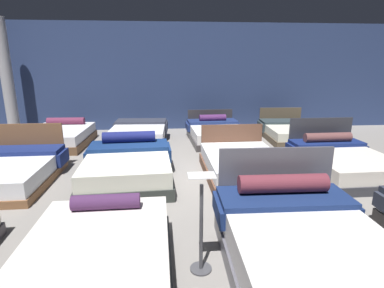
% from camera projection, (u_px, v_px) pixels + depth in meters
% --- Properties ---
extents(ground_plane, '(18.00, 18.00, 0.02)m').
position_uv_depth(ground_plane, '(185.00, 179.00, 6.02)').
color(ground_plane, gray).
extents(showroom_back_wall, '(18.00, 0.06, 3.50)m').
position_uv_depth(showroom_back_wall, '(176.00, 77.00, 10.24)').
color(showroom_back_wall, navy).
rests_on(showroom_back_wall, ground_plane).
extents(bed_1, '(1.55, 2.14, 0.68)m').
position_uv_depth(bed_1, '(96.00, 264.00, 3.07)').
color(bed_1, black).
rests_on(bed_1, ground_plane).
extents(bed_2, '(1.72, 2.13, 1.13)m').
position_uv_depth(bed_2, '(301.00, 244.00, 3.30)').
color(bed_2, '#54525B').
rests_on(bed_2, ground_plane).
extents(bed_4, '(1.68, 2.16, 0.96)m').
position_uv_depth(bed_4, '(9.00, 171.00, 5.75)').
color(bed_4, brown).
rests_on(bed_4, ground_plane).
extents(bed_5, '(1.78, 2.20, 0.80)m').
position_uv_depth(bed_5, '(128.00, 166.00, 5.89)').
color(bed_5, '#2B312D').
rests_on(bed_5, ground_plane).
extents(bed_6, '(1.52, 2.12, 0.86)m').
position_uv_depth(bed_6, '(242.00, 165.00, 6.13)').
color(bed_6, brown).
rests_on(bed_6, ground_plane).
extents(bed_7, '(1.69, 2.20, 0.99)m').
position_uv_depth(bed_7, '(342.00, 161.00, 6.28)').
color(bed_7, '#2F3036').
rests_on(bed_7, ground_plane).
extents(bed_8, '(1.63, 2.14, 0.66)m').
position_uv_depth(bed_8, '(59.00, 137.00, 8.44)').
color(bed_8, brown).
rests_on(bed_8, ground_plane).
extents(bed_9, '(1.61, 2.13, 0.56)m').
position_uv_depth(bed_9, '(139.00, 134.00, 8.62)').
color(bed_9, '#26282F').
rests_on(bed_9, ground_plane).
extents(bed_10, '(1.68, 2.18, 0.78)m').
position_uv_depth(bed_10, '(216.00, 133.00, 8.93)').
color(bed_10, '#353132').
rests_on(bed_10, ground_plane).
extents(bed_11, '(1.57, 2.14, 0.81)m').
position_uv_depth(bed_11, '(289.00, 132.00, 9.13)').
color(bed_11, brown).
rests_on(bed_11, ground_plane).
extents(price_sign, '(0.28, 0.24, 1.11)m').
position_uv_depth(price_sign, '(201.00, 234.00, 3.26)').
color(price_sign, '#3F3F44').
rests_on(price_sign, ground_plane).
extents(support_pillar, '(0.34, 0.34, 3.50)m').
position_uv_depth(support_pillar, '(7.00, 79.00, 9.13)').
color(support_pillar, '#99999E').
rests_on(support_pillar, ground_plane).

